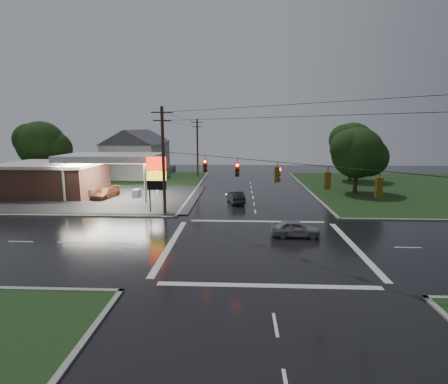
{
  "coord_description": "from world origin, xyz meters",
  "views": [
    {
      "loc": [
        -1.67,
        -25.69,
        8.83
      ],
      "look_at": [
        -3.16,
        6.2,
        3.0
      ],
      "focal_mm": 28.0,
      "sensor_mm": 36.0,
      "label": 1
    }
  ],
  "objects_px": {
    "pylon_sign": "(157,175)",
    "house_far": "(145,150)",
    "house_near": "(132,154)",
    "tree_ne_far": "(353,144)",
    "tree_nw_behind": "(42,145)",
    "car_north": "(236,197)",
    "gas_station": "(61,176)",
    "tree_ne_near": "(358,153)",
    "utility_pole_nw": "(163,159)",
    "utility_pole_n": "(197,147)",
    "car_pump": "(105,193)",
    "car_crossing": "(295,228)"
  },
  "relations": [
    {
      "from": "car_north",
      "to": "car_crossing",
      "type": "height_order",
      "value": "car_north"
    },
    {
      "from": "house_far",
      "to": "tree_nw_behind",
      "type": "xyz_separation_m",
      "value": [
        -11.89,
        -18.01,
        1.77
      ]
    },
    {
      "from": "utility_pole_nw",
      "to": "gas_station",
      "type": "bearing_deg",
      "value": 147.77
    },
    {
      "from": "pylon_sign",
      "to": "car_north",
      "type": "bearing_deg",
      "value": 31.02
    },
    {
      "from": "car_north",
      "to": "house_far",
      "type": "bearing_deg",
      "value": -71.39
    },
    {
      "from": "tree_ne_far",
      "to": "car_pump",
      "type": "height_order",
      "value": "tree_ne_far"
    },
    {
      "from": "pylon_sign",
      "to": "car_north",
      "type": "distance_m",
      "value": 10.23
    },
    {
      "from": "car_pump",
      "to": "tree_nw_behind",
      "type": "bearing_deg",
      "value": 151.02
    },
    {
      "from": "tree_ne_far",
      "to": "car_crossing",
      "type": "relative_size",
      "value": 2.43
    },
    {
      "from": "utility_pole_n",
      "to": "utility_pole_nw",
      "type": "bearing_deg",
      "value": -90.0
    },
    {
      "from": "tree_ne_near",
      "to": "tree_ne_far",
      "type": "height_order",
      "value": "tree_ne_far"
    },
    {
      "from": "utility_pole_nw",
      "to": "tree_nw_behind",
      "type": "distance_m",
      "value": 31.82
    },
    {
      "from": "house_far",
      "to": "car_north",
      "type": "bearing_deg",
      "value": -58.72
    },
    {
      "from": "pylon_sign",
      "to": "tree_nw_behind",
      "type": "bearing_deg",
      "value": 140.13
    },
    {
      "from": "utility_pole_n",
      "to": "car_pump",
      "type": "relative_size",
      "value": 2.15
    },
    {
      "from": "house_near",
      "to": "car_crossing",
      "type": "height_order",
      "value": "house_near"
    },
    {
      "from": "pylon_sign",
      "to": "car_north",
      "type": "xyz_separation_m",
      "value": [
        8.3,
        4.99,
        -3.29
      ]
    },
    {
      "from": "house_near",
      "to": "tree_ne_far",
      "type": "bearing_deg",
      "value": -3.01
    },
    {
      "from": "pylon_sign",
      "to": "house_near",
      "type": "distance_m",
      "value": 27.56
    },
    {
      "from": "tree_ne_near",
      "to": "car_north",
      "type": "bearing_deg",
      "value": -158.3
    },
    {
      "from": "utility_pole_n",
      "to": "house_near",
      "type": "distance_m",
      "value": 11.67
    },
    {
      "from": "house_near",
      "to": "tree_ne_far",
      "type": "xyz_separation_m",
      "value": [
        38.1,
        -2.01,
        1.77
      ]
    },
    {
      "from": "house_near",
      "to": "tree_ne_far",
      "type": "relative_size",
      "value": 1.13
    },
    {
      "from": "pylon_sign",
      "to": "car_pump",
      "type": "distance_m",
      "value": 11.37
    },
    {
      "from": "house_far",
      "to": "tree_ne_far",
      "type": "xyz_separation_m",
      "value": [
        39.1,
        -14.01,
        1.77
      ]
    },
    {
      "from": "gas_station",
      "to": "utility_pole_n",
      "type": "xyz_separation_m",
      "value": [
        16.18,
        18.3,
        2.92
      ]
    },
    {
      "from": "car_crossing",
      "to": "utility_pole_nw",
      "type": "bearing_deg",
      "value": 61.76
    },
    {
      "from": "house_far",
      "to": "tree_ne_near",
      "type": "relative_size",
      "value": 1.23
    },
    {
      "from": "tree_ne_far",
      "to": "car_north",
      "type": "bearing_deg",
      "value": -136.28
    },
    {
      "from": "tree_ne_far",
      "to": "car_crossing",
      "type": "bearing_deg",
      "value": -114.2
    },
    {
      "from": "house_far",
      "to": "car_pump",
      "type": "height_order",
      "value": "house_far"
    },
    {
      "from": "house_near",
      "to": "tree_nw_behind",
      "type": "xyz_separation_m",
      "value": [
        -12.89,
        -6.01,
        1.77
      ]
    },
    {
      "from": "car_north",
      "to": "car_pump",
      "type": "relative_size",
      "value": 0.89
    },
    {
      "from": "house_far",
      "to": "car_pump",
      "type": "distance_m",
      "value": 30.95
    },
    {
      "from": "house_near",
      "to": "tree_ne_near",
      "type": "xyz_separation_m",
      "value": [
        35.09,
        -14.01,
        1.16
      ]
    },
    {
      "from": "gas_station",
      "to": "tree_nw_behind",
      "type": "distance_m",
      "value": 13.63
    },
    {
      "from": "pylon_sign",
      "to": "house_far",
      "type": "bearing_deg",
      "value": 106.98
    },
    {
      "from": "utility_pole_n",
      "to": "tree_nw_behind",
      "type": "bearing_deg",
      "value": -161.79
    },
    {
      "from": "gas_station",
      "to": "tree_ne_near",
      "type": "distance_m",
      "value": 40.0
    },
    {
      "from": "utility_pole_n",
      "to": "tree_ne_far",
      "type": "relative_size",
      "value": 1.07
    },
    {
      "from": "gas_station",
      "to": "tree_ne_near",
      "type": "relative_size",
      "value": 2.92
    },
    {
      "from": "tree_ne_near",
      "to": "car_north",
      "type": "height_order",
      "value": "tree_ne_near"
    },
    {
      "from": "pylon_sign",
      "to": "utility_pole_nw",
      "type": "distance_m",
      "value": 2.22
    },
    {
      "from": "utility_pole_nw",
      "to": "house_near",
      "type": "xyz_separation_m",
      "value": [
        -11.45,
        26.5,
        -1.32
      ]
    },
    {
      "from": "tree_nw_behind",
      "to": "utility_pole_n",
      "type": "bearing_deg",
      "value": 18.21
    },
    {
      "from": "house_near",
      "to": "house_far",
      "type": "distance_m",
      "value": 12.04
    },
    {
      "from": "house_near",
      "to": "tree_nw_behind",
      "type": "bearing_deg",
      "value": -155.02
    },
    {
      "from": "tree_ne_near",
      "to": "pylon_sign",
      "type": "bearing_deg",
      "value": -154.99
    },
    {
      "from": "tree_ne_far",
      "to": "car_pump",
      "type": "bearing_deg",
      "value": -155.31
    },
    {
      "from": "tree_ne_near",
      "to": "car_pump",
      "type": "xyz_separation_m",
      "value": [
        -33.03,
        -4.57,
        -4.85
      ]
    }
  ]
}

